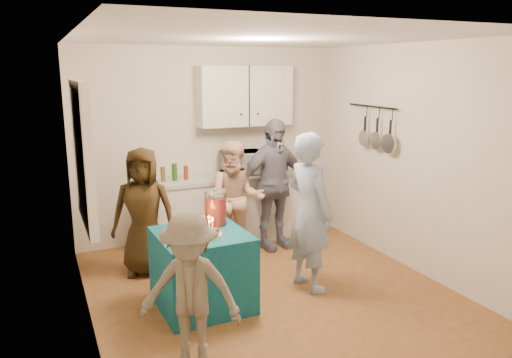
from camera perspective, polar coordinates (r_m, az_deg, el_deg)
name	(u,v)px	position (r m, az deg, el deg)	size (l,w,h in m)	color
floor	(269,291)	(5.44, 1.53, -12.66)	(4.00, 4.00, 0.00)	brown
ceiling	(271,38)	(4.93, 1.71, 15.85)	(4.00, 4.00, 0.00)	white
back_wall	(207,144)	(6.86, -5.61, 3.97)	(3.60, 3.60, 0.00)	silver
left_wall	(82,188)	(4.57, -19.24, -1.03)	(4.00, 4.00, 0.00)	silver
right_wall	(411,159)	(6.01, 17.32, 2.24)	(4.00, 4.00, 0.00)	silver
window_night	(81,154)	(4.81, -19.41, 2.67)	(0.04, 1.00, 1.20)	black
counter	(229,209)	(6.83, -3.06, -3.50)	(2.20, 0.58, 0.86)	white
countertop	(229,177)	(6.72, -3.11, 0.23)	(2.24, 0.62, 0.05)	beige
upper_cabinet	(245,96)	(6.82, -1.28, 9.47)	(1.30, 0.30, 0.80)	white
pot_rack	(370,127)	(6.46, 12.87, 5.87)	(0.12, 1.00, 0.60)	black
microwave	(242,163)	(6.75, -1.60, 1.87)	(0.56, 0.38, 0.31)	white
party_table	(202,270)	(5.01, -6.15, -10.28)	(0.85, 0.85, 0.76)	#10566B
donut_cake	(202,226)	(4.77, -6.15, -5.42)	(0.38, 0.38, 0.18)	#381C0C
punch_jar	(216,209)	(5.06, -4.64, -3.38)	(0.22, 0.22, 0.34)	red
man_birthday	(309,212)	(5.26, 6.12, -3.77)	(0.62, 0.40, 1.69)	#99B7DE
woman_back_left	(144,212)	(5.78, -12.72, -3.68)	(0.72, 0.47, 1.46)	#503916
woman_back_center	(236,200)	(6.15, -2.27, -2.41)	(0.71, 0.55, 1.46)	#E29176
woman_back_right	(273,185)	(6.43, 1.96, -0.63)	(1.00, 0.41, 1.70)	black
child_near_left	(190,292)	(3.99, -7.53, -12.66)	(0.81, 0.47, 1.25)	#645C50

